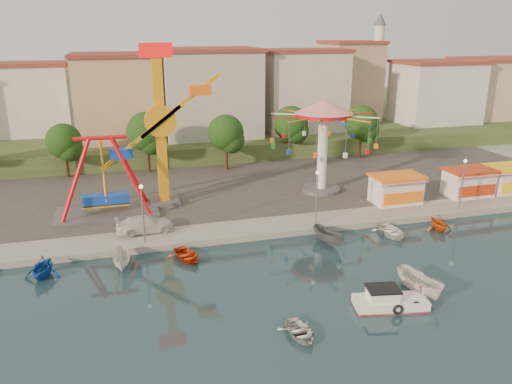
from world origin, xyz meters
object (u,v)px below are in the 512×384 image
object	(u,v)px
kamikaze_tower	(165,132)
wave_swinger	(324,126)
pirate_ship_ride	(104,178)
van	(145,224)
rowboat_a	(300,332)
skiff	(420,284)
cabin_motorboat	(389,302)

from	to	relation	value
kamikaze_tower	wave_swinger	world-z (taller)	kamikaze_tower
pirate_ship_ride	wave_swinger	bearing A→B (deg)	2.84
van	rowboat_a	bearing A→B (deg)	-160.20
pirate_ship_ride	skiff	bearing A→B (deg)	-44.99
wave_swinger	rowboat_a	xyz separation A→B (m)	(-12.02, -25.40, -7.87)
rowboat_a	cabin_motorboat	bearing A→B (deg)	5.67
kamikaze_tower	skiff	bearing A→B (deg)	-56.12
pirate_ship_ride	cabin_motorboat	bearing A→B (deg)	-50.68
rowboat_a	van	bearing A→B (deg)	108.12
wave_swinger	rowboat_a	distance (m)	29.18
kamikaze_tower	rowboat_a	distance (m)	27.27
cabin_motorboat	van	distance (m)	22.82
pirate_ship_ride	kamikaze_tower	bearing A→B (deg)	11.40
kamikaze_tower	rowboat_a	world-z (taller)	kamikaze_tower
wave_swinger	cabin_motorboat	distance (m)	25.65
wave_swinger	kamikaze_tower	bearing A→B (deg)	179.68
pirate_ship_ride	skiff	xyz separation A→B (m)	(21.73, -21.72, -3.55)
cabin_motorboat	rowboat_a	bearing A→B (deg)	-157.53
pirate_ship_ride	rowboat_a	size ratio (longest dim) A/B	3.22
wave_swinger	cabin_motorboat	bearing A→B (deg)	-101.78
van	pirate_ship_ride	bearing A→B (deg)	25.86
kamikaze_tower	wave_swinger	xyz separation A→B (m)	(17.35, -0.10, -0.20)
skiff	van	size ratio (longest dim) A/B	0.84
kamikaze_tower	van	world-z (taller)	kamikaze_tower
rowboat_a	van	xyz separation A→B (m)	(-8.23, 18.39, 1.03)
wave_swinger	rowboat_a	world-z (taller)	wave_swinger
wave_swinger	cabin_motorboat	world-z (taller)	wave_swinger
rowboat_a	van	size ratio (longest dim) A/B	0.60
skiff	van	bearing A→B (deg)	129.87
skiff	pirate_ship_ride	bearing A→B (deg)	125.78
kamikaze_tower	skiff	size ratio (longest dim) A/B	3.78
cabin_motorboat	van	size ratio (longest dim) A/B	1.01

